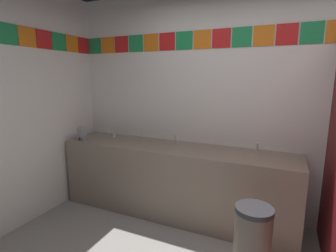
% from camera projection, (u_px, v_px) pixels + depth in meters
% --- Properties ---
extents(wall_back, '(4.41, 0.09, 2.64)m').
position_uv_depth(wall_back, '(249.00, 105.00, 2.88)').
color(wall_back, white).
rests_on(wall_back, ground_plane).
extents(vanity_counter, '(2.75, 0.59, 0.83)m').
position_uv_depth(vanity_counter, '(173.00, 180.00, 3.07)').
color(vanity_counter, gray).
rests_on(vanity_counter, ground_plane).
extents(faucet_left, '(0.04, 0.10, 0.14)m').
position_uv_depth(faucet_left, '(113.00, 134.00, 3.43)').
color(faucet_left, silver).
rests_on(faucet_left, vanity_counter).
extents(faucet_center, '(0.04, 0.10, 0.14)m').
position_uv_depth(faucet_center, '(176.00, 141.00, 3.06)').
color(faucet_center, silver).
rests_on(faucet_center, vanity_counter).
extents(faucet_right, '(0.04, 0.10, 0.14)m').
position_uv_depth(faucet_right, '(257.00, 149.00, 2.69)').
color(faucet_right, silver).
rests_on(faucet_right, vanity_counter).
extents(soap_dispenser, '(0.09, 0.09, 0.16)m').
position_uv_depth(soap_dispenser, '(82.00, 134.00, 3.31)').
color(soap_dispenser, gray).
rests_on(soap_dispenser, vanity_counter).
extents(trash_bin, '(0.29, 0.29, 0.66)m').
position_uv_depth(trash_bin, '(252.00, 247.00, 2.00)').
color(trash_bin, brown).
rests_on(trash_bin, ground_plane).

